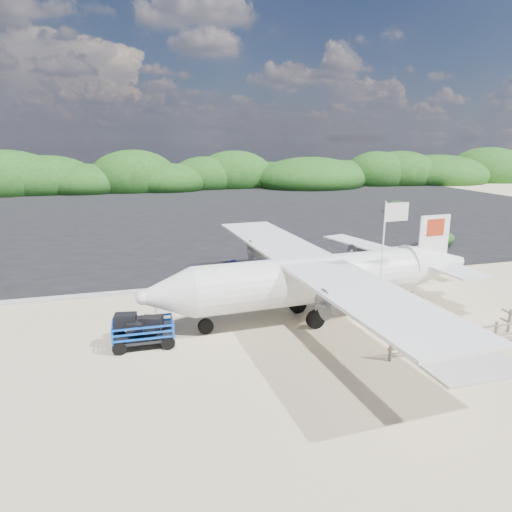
{
  "coord_description": "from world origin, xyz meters",
  "views": [
    {
      "loc": [
        -5.56,
        -18.05,
        7.71
      ],
      "look_at": [
        0.27,
        3.11,
        2.05
      ],
      "focal_mm": 32.0,
      "sensor_mm": 36.0,
      "label": 1
    }
  ],
  "objects_px": {
    "aircraft_small": "(129,214)",
    "flagpole": "(377,332)",
    "aircraft_large": "(309,213)",
    "signboard": "(391,322)",
    "crew_b": "(233,274)",
    "baggage_cart": "(144,346)",
    "crew_a": "(194,284)"
  },
  "relations": [
    {
      "from": "crew_b",
      "to": "aircraft_small",
      "type": "height_order",
      "value": "crew_b"
    },
    {
      "from": "flagpole",
      "to": "crew_a",
      "type": "distance_m",
      "value": 8.74
    },
    {
      "from": "aircraft_large",
      "to": "baggage_cart",
      "type": "bearing_deg",
      "value": 54.23
    },
    {
      "from": "signboard",
      "to": "crew_b",
      "type": "relative_size",
      "value": 1.11
    },
    {
      "from": "baggage_cart",
      "to": "aircraft_large",
      "type": "distance_m",
      "value": 33.63
    },
    {
      "from": "baggage_cart",
      "to": "crew_b",
      "type": "height_order",
      "value": "crew_b"
    },
    {
      "from": "crew_a",
      "to": "crew_b",
      "type": "bearing_deg",
      "value": -137.28
    },
    {
      "from": "flagpole",
      "to": "aircraft_small",
      "type": "bearing_deg",
      "value": 105.81
    },
    {
      "from": "crew_b",
      "to": "crew_a",
      "type": "bearing_deg",
      "value": 59.95
    },
    {
      "from": "crew_b",
      "to": "aircraft_large",
      "type": "distance_m",
      "value": 25.91
    },
    {
      "from": "flagpole",
      "to": "signboard",
      "type": "distance_m",
      "value": 1.41
    },
    {
      "from": "crew_b",
      "to": "aircraft_large",
      "type": "relative_size",
      "value": 0.08
    },
    {
      "from": "baggage_cart",
      "to": "flagpole",
      "type": "bearing_deg",
      "value": -6.65
    },
    {
      "from": "flagpole",
      "to": "aircraft_large",
      "type": "bearing_deg",
      "value": 73.33
    },
    {
      "from": "crew_a",
      "to": "aircraft_small",
      "type": "height_order",
      "value": "crew_a"
    },
    {
      "from": "aircraft_small",
      "to": "baggage_cart",
      "type": "bearing_deg",
      "value": 76.7
    },
    {
      "from": "aircraft_small",
      "to": "flagpole",
      "type": "bearing_deg",
      "value": 91.81
    },
    {
      "from": "baggage_cart",
      "to": "crew_a",
      "type": "relative_size",
      "value": 1.29
    },
    {
      "from": "flagpole",
      "to": "aircraft_small",
      "type": "distance_m",
      "value": 35.53
    },
    {
      "from": "aircraft_large",
      "to": "aircraft_small",
      "type": "distance_m",
      "value": 19.1
    },
    {
      "from": "crew_b",
      "to": "aircraft_small",
      "type": "xyz_separation_m",
      "value": [
        -5.26,
        26.9,
        -0.77
      ]
    },
    {
      "from": "crew_b",
      "to": "aircraft_large",
      "type": "bearing_deg",
      "value": -98.73
    },
    {
      "from": "signboard",
      "to": "aircraft_small",
      "type": "bearing_deg",
      "value": 125.62
    },
    {
      "from": "signboard",
      "to": "crew_a",
      "type": "distance_m",
      "value": 9.23
    },
    {
      "from": "signboard",
      "to": "aircraft_large",
      "type": "height_order",
      "value": "aircraft_large"
    },
    {
      "from": "signboard",
      "to": "crew_b",
      "type": "bearing_deg",
      "value": 148.36
    },
    {
      "from": "signboard",
      "to": "aircraft_large",
      "type": "bearing_deg",
      "value": 92.65
    },
    {
      "from": "baggage_cart",
      "to": "aircraft_large",
      "type": "bearing_deg",
      "value": 58.13
    },
    {
      "from": "baggage_cart",
      "to": "crew_b",
      "type": "relative_size",
      "value": 1.6
    },
    {
      "from": "flagpole",
      "to": "aircraft_large",
      "type": "xyz_separation_m",
      "value": [
        8.84,
        29.53,
        0.0
      ]
    },
    {
      "from": "baggage_cart",
      "to": "flagpole",
      "type": "height_order",
      "value": "flagpole"
    },
    {
      "from": "baggage_cart",
      "to": "signboard",
      "type": "relative_size",
      "value": 1.44
    }
  ]
}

